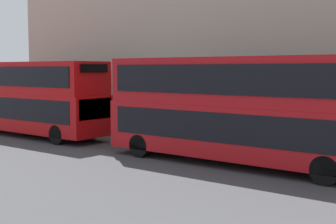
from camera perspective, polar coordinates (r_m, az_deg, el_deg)
The scene contains 3 objects.
bus_second_in_queue at distance 18.63m, azimuth 8.21°, elevation 0.75°, with size 2.59×11.25×4.26m.
bus_third_in_queue at distance 28.00m, azimuth -16.94°, elevation 2.00°, with size 2.59×11.46×4.19m.
pedestrian at distance 21.76m, azimuth 7.73°, elevation -2.71°, with size 0.36×0.36×1.73m.
Camera 1 is at (-14.57, 10.78, 3.80)m, focal length 50.00 mm.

